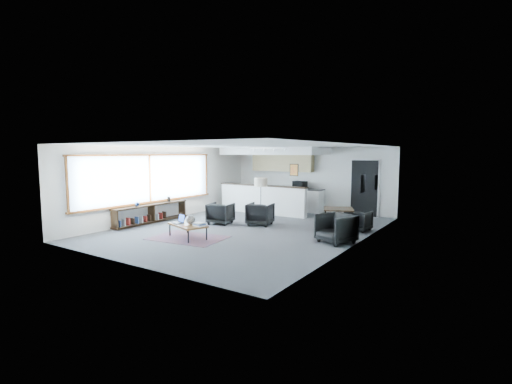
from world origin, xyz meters
The scene contains 21 objects.
room centered at (0.00, 0.00, 1.30)m, with size 7.02×9.02×2.62m.
window centered at (-3.46, -0.90, 1.46)m, with size 0.10×5.95×1.66m.
console centered at (-3.30, -1.05, 0.33)m, with size 0.35×3.00×0.80m.
kitchenette centered at (-1.20, 3.71, 1.38)m, with size 4.20×1.96×2.60m.
doorway centered at (2.30, 4.42, 1.07)m, with size 1.10×0.12×2.15m.
track_light centered at (-0.59, 2.20, 2.53)m, with size 1.60×0.07×0.15m.
wall_art_lower centered at (3.47, 0.40, 1.55)m, with size 0.03×0.38×0.48m.
wall_art_upper centered at (3.47, 1.70, 1.50)m, with size 0.03×0.34×0.44m.
kilim_rug centered at (-0.65, -2.00, 0.01)m, with size 2.19×1.63×0.01m.
coffee_table centered at (-0.65, -2.00, 0.36)m, with size 1.35×0.99×0.39m.
laptop centered at (-0.98, -1.98, 0.46)m, with size 0.41×0.37×0.24m.
ceramic_pot centered at (-0.58, -1.96, 0.52)m, with size 0.26×0.26×0.26m.
book_stack centered at (-0.21, -2.01, 0.44)m, with size 0.33×0.28×0.10m.
coaster centered at (-0.49, -2.27, 0.40)m, with size 0.15×0.15×0.01m.
armchair_left centered at (-1.23, 0.17, 0.39)m, with size 0.76×0.71×0.78m, color black.
armchair_right centered at (-0.01, 0.73, 0.40)m, with size 0.78×0.73×0.80m, color black.
floor_lamp centered at (-0.16, 1.01, 1.34)m, with size 0.50×0.50×1.54m.
dining_table centered at (2.55, 1.08, 0.66)m, with size 1.12×1.12×0.72m.
dining_chair_near centered at (3.00, -0.24, 0.36)m, with size 0.70×0.66×0.72m, color black.
dining_chair_far centered at (3.00, 1.64, 0.29)m, with size 0.57×0.53×0.58m, color black.
microwave centered at (-0.28, 4.15, 1.11)m, with size 0.54×0.30×0.36m, color black.
Camera 1 is at (6.54, -9.44, 2.37)m, focal length 26.00 mm.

